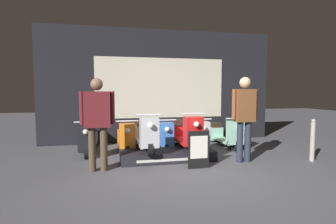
% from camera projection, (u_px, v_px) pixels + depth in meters
% --- Properties ---
extents(ground_plane, '(30.00, 30.00, 0.00)m').
position_uv_depth(ground_plane, '(194.00, 173.00, 4.65)').
color(ground_plane, '#4C4C51').
extents(shop_wall_back, '(6.70, 0.09, 3.20)m').
position_uv_depth(shop_wall_back, '(161.00, 86.00, 7.52)').
color(shop_wall_back, black).
rests_on(shop_wall_back, ground_plane).
extents(display_platform, '(1.97, 1.18, 0.21)m').
position_uv_depth(display_platform, '(165.00, 153.00, 5.77)').
color(display_platform, black).
rests_on(display_platform, ground_plane).
extents(scooter_display_left, '(0.50, 1.67, 0.82)m').
position_uv_depth(scooter_display_left, '(145.00, 134.00, 5.62)').
color(scooter_display_left, black).
rests_on(scooter_display_left, display_platform).
extents(scooter_display_right, '(0.50, 1.67, 0.82)m').
position_uv_depth(scooter_display_right, '(185.00, 133.00, 5.81)').
color(scooter_display_right, black).
rests_on(scooter_display_right, display_platform).
extents(scooter_backrow_0, '(0.50, 1.67, 0.82)m').
position_uv_depth(scooter_backrow_0, '(89.00, 139.00, 6.23)').
color(scooter_backrow_0, black).
rests_on(scooter_backrow_0, ground_plane).
extents(scooter_backrow_1, '(0.50, 1.67, 0.82)m').
position_uv_depth(scooter_backrow_1, '(126.00, 138.00, 6.41)').
color(scooter_backrow_1, black).
rests_on(scooter_backrow_1, ground_plane).
extents(scooter_backrow_2, '(0.50, 1.67, 0.82)m').
position_uv_depth(scooter_backrow_2, '(160.00, 136.00, 6.60)').
color(scooter_backrow_2, black).
rests_on(scooter_backrow_2, ground_plane).
extents(scooter_backrow_3, '(0.50, 1.67, 0.82)m').
position_uv_depth(scooter_backrow_3, '(193.00, 135.00, 6.78)').
color(scooter_backrow_3, black).
rests_on(scooter_backrow_3, ground_plane).
extents(scooter_backrow_4, '(0.50, 1.67, 0.82)m').
position_uv_depth(scooter_backrow_4, '(224.00, 134.00, 6.97)').
color(scooter_backrow_4, black).
rests_on(scooter_backrow_4, ground_plane).
extents(person_left_browsing, '(0.62, 0.26, 1.69)m').
position_uv_depth(person_left_browsing, '(97.00, 116.00, 4.72)').
color(person_left_browsing, '#473828').
rests_on(person_left_browsing, ground_plane).
extents(person_right_browsing, '(0.56, 0.23, 1.74)m').
position_uv_depth(person_right_browsing, '(244.00, 113.00, 5.34)').
color(person_right_browsing, '#232838').
rests_on(person_right_browsing, ground_plane).
extents(price_sign_board, '(0.41, 0.04, 0.71)m').
position_uv_depth(price_sign_board, '(199.00, 150.00, 4.93)').
color(price_sign_board, black).
rests_on(price_sign_board, ground_plane).
extents(street_bollard, '(0.10, 0.10, 0.89)m').
position_uv_depth(street_bollard, '(313.00, 140.00, 5.44)').
color(street_bollard, gray).
rests_on(street_bollard, ground_plane).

